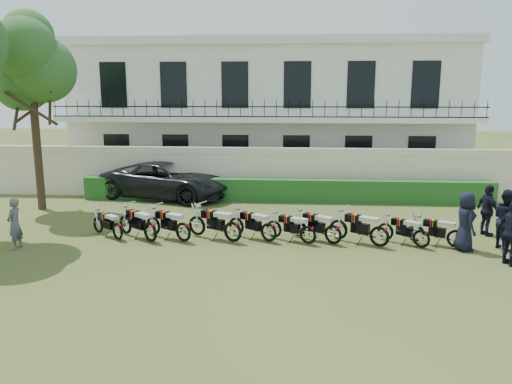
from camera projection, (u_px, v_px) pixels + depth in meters
ground at (248, 252)px, 15.13m from camera, size 100.00×100.00×0.00m
perimeter_wall at (263, 172)px, 22.72m from camera, size 30.00×0.35×2.30m
hedge at (285, 190)px, 22.00m from camera, size 18.00×0.60×1.00m
building at (270, 111)px, 28.05m from camera, size 20.40×9.60×7.40m
tree_west_near at (31, 63)px, 19.50m from camera, size 3.40×3.20×7.90m
motorcycle_0 at (117, 227)px, 16.20m from camera, size 1.44×1.16×0.96m
motorcycle_1 at (150, 227)px, 15.93m from camera, size 1.67×1.34×1.12m
motorcycle_2 at (183, 227)px, 15.96m from camera, size 1.77×1.11×1.09m
motorcycle_3 at (233, 227)px, 15.92m from camera, size 1.93×1.08×1.15m
motorcycle_4 at (269, 228)px, 15.98m from camera, size 1.69×1.09×1.05m
motorcycle_5 at (308, 230)px, 15.75m from camera, size 1.65×0.98×1.00m
motorcycle_6 at (333, 230)px, 15.71m from camera, size 1.66×1.19×1.07m
motorcycle_7 at (380, 231)px, 15.43m from camera, size 1.81×1.18×1.13m
motorcycle_8 at (422, 234)px, 15.36m from camera, size 1.45×1.19×0.98m
motorcycle_9 at (457, 234)px, 15.35m from camera, size 1.65×0.92×0.98m
suv at (166, 180)px, 22.70m from camera, size 6.46×4.24×1.65m
inspector at (15, 224)px, 15.27m from camera, size 0.39×0.59×1.59m
officer_2 at (512, 233)px, 13.78m from camera, size 0.77×1.17×1.85m
officer_3 at (465, 221)px, 15.11m from camera, size 0.68×0.95×1.81m
officer_4 at (506, 219)px, 15.24m from camera, size 0.86×1.02×1.87m
officer_5 at (488, 210)px, 16.68m from camera, size 0.68×1.09×1.73m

